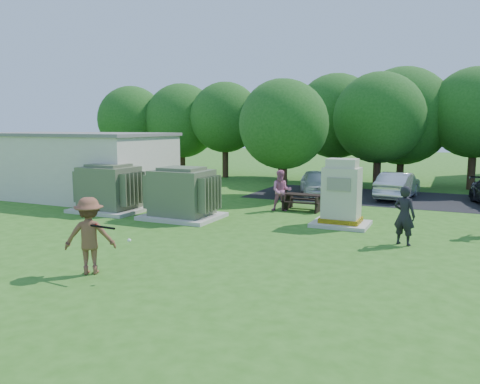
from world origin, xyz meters
The scene contains 15 objects.
ground centered at (0.00, 0.00, 0.00)m, with size 120.00×120.00×0.00m, color #2D6619.
service_building centered at (-11.00, 7.00, 1.60)m, with size 10.00×5.00×3.20m, color beige.
service_building_roof centered at (-11.00, 7.00, 3.27)m, with size 10.20×5.20×0.15m, color slate.
parking_strip centered at (7.00, 13.50, 0.01)m, with size 20.00×6.00×0.01m, color #232326.
transformer_left centered at (-6.50, 4.50, 0.97)m, with size 3.00×2.40×2.07m.
transformer_right centered at (-2.80, 4.50, 0.97)m, with size 3.00×2.40×2.07m.
generator_cabinet centered at (3.35, 5.74, 1.10)m, with size 2.06×1.69×2.51m.
picnic_table centered at (1.12, 8.27, 0.45)m, with size 1.68×1.26×0.72m.
batter centered at (-1.12, -2.59, 0.98)m, with size 1.26×0.72×1.95m, color brown.
person_by_generator centered at (5.77, 3.73, 0.94)m, with size 0.68×0.45×1.87m, color black.
person_at_picnic centered at (0.30, 7.65, 0.90)m, with size 0.88×0.68×1.81m, color #C56890.
car_white centered at (0.42, 12.93, 0.67)m, with size 1.59×3.96×1.35m, color white.
car_silver_a centered at (4.51, 13.47, 0.68)m, with size 1.45×4.16×1.37m, color silver.
batting_equipment centered at (-0.55, -2.70, 1.23)m, with size 1.26×0.22×0.36m.
tree_row centered at (1.75, 18.50, 4.15)m, with size 41.30×13.30×7.30m.
Camera 1 is at (7.12, -11.41, 3.72)m, focal length 35.00 mm.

